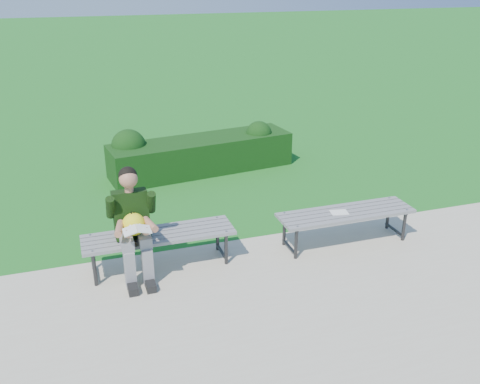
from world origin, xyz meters
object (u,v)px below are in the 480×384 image
at_px(bench_left, 159,237).
at_px(bench_right, 346,215).
at_px(hedge, 197,153).
at_px(paper_sheet, 339,212).
at_px(seated_boy, 133,222).

bearing_deg(bench_left, bench_right, -3.39).
relative_size(hedge, bench_left, 1.87).
xyz_separation_m(bench_right, paper_sheet, (-0.10, -0.00, 0.06)).
distance_m(bench_left, seated_boy, 0.43).
relative_size(bench_right, paper_sheet, 7.34).
height_order(bench_right, seated_boy, seated_boy).
bearing_deg(seated_boy, hedge, 64.44).
bearing_deg(paper_sheet, seated_boy, 179.00).
xyz_separation_m(hedge, seated_boy, (-1.57, -3.28, 0.37)).
relative_size(bench_right, seated_boy, 1.37).
distance_m(bench_right, seated_boy, 2.74).
relative_size(hedge, seated_boy, 2.55).
xyz_separation_m(bench_left, bench_right, (2.42, -0.14, 0.00)).
bearing_deg(paper_sheet, hedge, 107.67).
bearing_deg(bench_left, seated_boy, -161.96).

